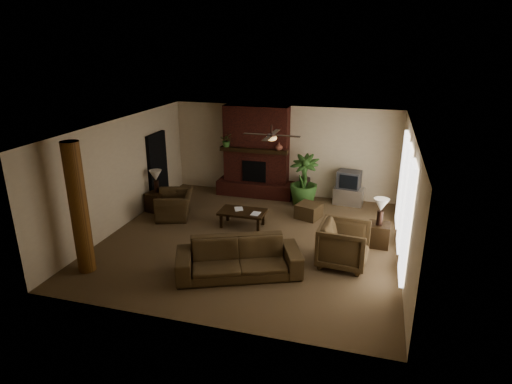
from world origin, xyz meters
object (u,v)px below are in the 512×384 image
(armchair_right, at_px, (344,243))
(ottoman, at_px, (309,211))
(floor_vase, at_px, (304,186))
(armchair_left, at_px, (174,201))
(lamp_left, at_px, (156,177))
(side_table_left, at_px, (157,202))
(log_column, at_px, (79,209))
(side_table_right, at_px, (378,235))
(coffee_table, at_px, (242,213))
(floor_plant, at_px, (303,191))
(sofa, at_px, (239,252))
(tv_stand, at_px, (348,196))
(lamp_right, at_px, (381,207))

(armchair_right, distance_m, ottoman, 2.70)
(floor_vase, bearing_deg, armchair_left, -143.64)
(armchair_right, bearing_deg, lamp_left, 76.07)
(side_table_left, bearing_deg, lamp_left, 90.00)
(log_column, distance_m, side_table_left, 3.66)
(side_table_right, bearing_deg, floor_vase, 130.27)
(armchair_left, height_order, coffee_table, armchair_left)
(floor_plant, relative_size, side_table_left, 2.74)
(log_column, relative_size, sofa, 1.09)
(lamp_left, bearing_deg, floor_vase, 27.42)
(tv_stand, bearing_deg, lamp_right, -66.15)
(armchair_left, distance_m, lamp_left, 0.94)
(coffee_table, height_order, floor_vase, floor_vase)
(floor_plant, distance_m, side_table_left, 4.29)
(coffee_table, relative_size, floor_plant, 0.80)
(floor_vase, xyz_separation_m, lamp_left, (-3.91, -2.03, 0.57))
(coffee_table, height_order, side_table_right, side_table_right)
(sofa, distance_m, armchair_right, 2.29)
(ottoman, relative_size, lamp_right, 0.92)
(log_column, xyz_separation_m, side_table_right, (5.95, 2.91, -1.12))
(armchair_left, bearing_deg, sofa, 28.24)
(coffee_table, distance_m, side_table_left, 2.72)
(coffee_table, distance_m, floor_plant, 2.39)
(coffee_table, bearing_deg, lamp_right, -3.92)
(coffee_table, distance_m, lamp_left, 2.80)
(log_column, relative_size, side_table_left, 5.09)
(tv_stand, distance_m, side_table_left, 5.64)
(side_table_left, xyz_separation_m, side_table_right, (6.15, -0.57, 0.00))
(floor_vase, bearing_deg, armchair_right, -68.39)
(floor_vase, bearing_deg, ottoman, -75.20)
(coffee_table, height_order, lamp_left, lamp_left)
(sofa, relative_size, floor_vase, 3.32)
(side_table_left, relative_size, side_table_right, 1.00)
(tv_stand, bearing_deg, ottoman, -119.14)
(ottoman, height_order, floor_plant, floor_plant)
(sofa, xyz_separation_m, lamp_right, (2.77, 2.15, 0.50))
(ottoman, bearing_deg, floor_vase, 104.80)
(ottoman, distance_m, tv_stand, 1.70)
(coffee_table, relative_size, lamp_left, 1.85)
(ottoman, xyz_separation_m, floor_vase, (-0.37, 1.40, 0.23))
(ottoman, bearing_deg, coffee_table, -146.49)
(sofa, xyz_separation_m, side_table_left, (-3.37, 2.76, -0.23))
(coffee_table, height_order, floor_plant, floor_plant)
(log_column, bearing_deg, lamp_right, 25.75)
(floor_plant, xyz_separation_m, lamp_left, (-3.95, -1.61, 0.58))
(lamp_right, bearing_deg, tv_stand, 108.43)
(floor_vase, xyz_separation_m, lamp_right, (2.23, -2.69, 0.57))
(sofa, height_order, tv_stand, sofa)
(log_column, height_order, coffee_table, log_column)
(coffee_table, height_order, lamp_right, lamp_right)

